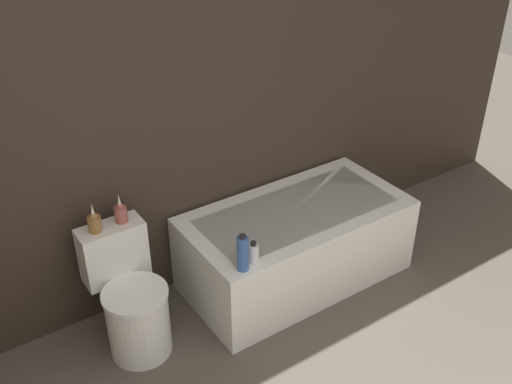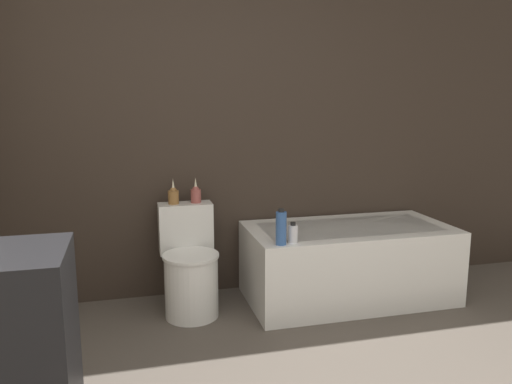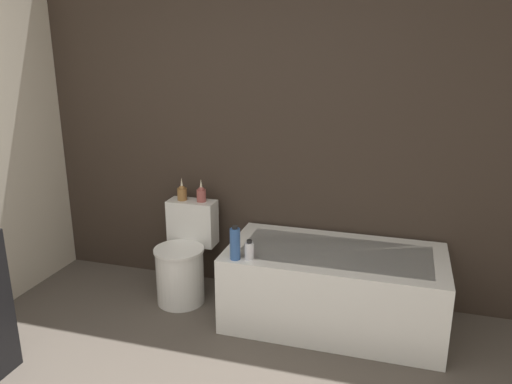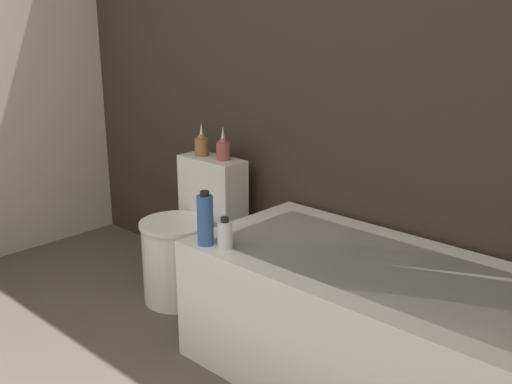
{
  "view_description": "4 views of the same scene",
  "coord_description": "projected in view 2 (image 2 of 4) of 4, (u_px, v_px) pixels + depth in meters",
  "views": [
    {
      "loc": [
        -1.15,
        -0.48,
        2.6
      ],
      "look_at": [
        0.37,
        1.78,
        0.93
      ],
      "focal_mm": 42.0,
      "sensor_mm": 36.0,
      "label": 1
    },
    {
      "loc": [
        -0.67,
        -1.17,
        1.42
      ],
      "look_at": [
        0.12,
        1.89,
        0.83
      ],
      "focal_mm": 35.0,
      "sensor_mm": 36.0,
      "label": 2
    },
    {
      "loc": [
        1.2,
        -1.11,
        1.87
      ],
      "look_at": [
        0.34,
        1.79,
        0.97
      ],
      "focal_mm": 35.0,
      "sensor_mm": 36.0,
      "label": 3
    },
    {
      "loc": [
        1.94,
        0.16,
        1.45
      ],
      "look_at": [
        0.43,
        1.77,
        0.78
      ],
      "focal_mm": 42.0,
      "sensor_mm": 36.0,
      "label": 4
    }
  ],
  "objects": [
    {
      "name": "shampoo_bottle_tall",
      "position": [
        281.0,
        228.0,
        3.08
      ],
      "size": [
        0.07,
        0.07,
        0.23
      ],
      "color": "#335999",
      "rests_on": "bathtub"
    },
    {
      "name": "vase_silver",
      "position": [
        196.0,
        194.0,
        3.46
      ],
      "size": [
        0.07,
        0.07,
        0.18
      ],
      "color": "#994C47",
      "rests_on": "toilet"
    },
    {
      "name": "bathtub",
      "position": [
        348.0,
        262.0,
        3.59
      ],
      "size": [
        1.45,
        0.74,
        0.53
      ],
      "color": "white",
      "rests_on": "ground"
    },
    {
      "name": "wall_back_tiled",
      "position": [
        222.0,
        117.0,
        3.6
      ],
      "size": [
        6.4,
        0.06,
        2.6
      ],
      "color": "#332821",
      "rests_on": "ground_plane"
    },
    {
      "name": "vase_gold",
      "position": [
        173.0,
        195.0,
        3.42
      ],
      "size": [
        0.07,
        0.07,
        0.18
      ],
      "color": "olive",
      "rests_on": "toilet"
    },
    {
      "name": "shampoo_bottle_short",
      "position": [
        293.0,
        233.0,
        3.14
      ],
      "size": [
        0.06,
        0.06,
        0.13
      ],
      "color": "silver",
      "rests_on": "bathtub"
    },
    {
      "name": "toilet",
      "position": [
        190.0,
        268.0,
        3.34
      ],
      "size": [
        0.37,
        0.53,
        0.72
      ],
      "color": "white",
      "rests_on": "ground"
    }
  ]
}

